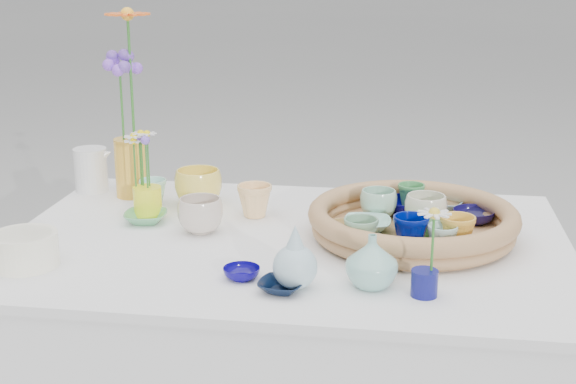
# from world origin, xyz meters

# --- Properties ---
(wicker_tray) EXTENTS (0.47, 0.47, 0.08)m
(wicker_tray) POSITION_xyz_m (0.28, 0.05, 0.80)
(wicker_tray) COLOR #946B47
(wicker_tray) RESTS_ON display_table
(tray_ceramic_0) EXTENTS (0.14, 0.14, 0.04)m
(tray_ceramic_0) POSITION_xyz_m (0.27, 0.17, 0.80)
(tray_ceramic_0) COLOR #070468
(tray_ceramic_0) RESTS_ON wicker_tray
(tray_ceramic_1) EXTENTS (0.12, 0.12, 0.03)m
(tray_ceramic_1) POSITION_xyz_m (0.42, 0.13, 0.80)
(tray_ceramic_1) COLOR #100B3D
(tray_ceramic_1) RESTS_ON wicker_tray
(tray_ceramic_2) EXTENTS (0.09, 0.09, 0.07)m
(tray_ceramic_2) POSITION_xyz_m (0.37, -0.05, 0.82)
(tray_ceramic_2) COLOR gold
(tray_ceramic_2) RESTS_ON wicker_tray
(tray_ceramic_3) EXTENTS (0.14, 0.14, 0.04)m
(tray_ceramic_3) POSITION_xyz_m (0.30, 0.02, 0.80)
(tray_ceramic_3) COLOR #46A65F
(tray_ceramic_3) RESTS_ON wicker_tray
(tray_ceramic_4) EXTENTS (0.10, 0.10, 0.07)m
(tray_ceramic_4) POSITION_xyz_m (0.17, -0.09, 0.82)
(tray_ceramic_4) COLOR gray
(tray_ceramic_4) RESTS_ON wicker_tray
(tray_ceramic_5) EXTENTS (0.11, 0.11, 0.03)m
(tray_ceramic_5) POSITION_xyz_m (0.18, 0.04, 0.80)
(tray_ceramic_5) COLOR #98D7C7
(tray_ceramic_5) RESTS_ON wicker_tray
(tray_ceramic_6) EXTENTS (0.11, 0.11, 0.07)m
(tray_ceramic_6) POSITION_xyz_m (0.20, 0.13, 0.82)
(tray_ceramic_6) COLOR #9BC9AE
(tray_ceramic_6) RESTS_ON wicker_tray
(tray_ceramic_7) EXTENTS (0.10, 0.10, 0.08)m
(tray_ceramic_7) POSITION_xyz_m (0.31, 0.08, 0.82)
(tray_ceramic_7) COLOR beige
(tray_ceramic_7) RESTS_ON wicker_tray
(tray_ceramic_8) EXTENTS (0.12, 0.12, 0.02)m
(tray_ceramic_8) POSITION_xyz_m (0.35, 0.22, 0.80)
(tray_ceramic_8) COLOR #7BAFC7
(tray_ceramic_8) RESTS_ON wicker_tray
(tray_ceramic_9) EXTENTS (0.09, 0.09, 0.07)m
(tray_ceramic_9) POSITION_xyz_m (0.27, -0.07, 0.82)
(tray_ceramic_9) COLOR #000C6B
(tray_ceramic_9) RESTS_ON wicker_tray
(tray_ceramic_10) EXTENTS (0.14, 0.14, 0.03)m
(tray_ceramic_10) POSITION_xyz_m (0.14, -0.03, 0.80)
(tray_ceramic_10) COLOR tan
(tray_ceramic_10) RESTS_ON wicker_tray
(tray_ceramic_11) EXTENTS (0.07, 0.07, 0.06)m
(tray_ceramic_11) POSITION_xyz_m (0.34, -0.08, 0.81)
(tray_ceramic_11) COLOR #99C1B9
(tray_ceramic_11) RESTS_ON wicker_tray
(tray_ceramic_12) EXTENTS (0.09, 0.09, 0.06)m
(tray_ceramic_12) POSITION_xyz_m (0.27, 0.21, 0.81)
(tray_ceramic_12) COLOR #3C8748
(tray_ceramic_12) RESTS_ON wicker_tray
(loose_ceramic_0) EXTENTS (0.14, 0.14, 0.09)m
(loose_ceramic_0) POSITION_xyz_m (-0.26, 0.22, 0.81)
(loose_ceramic_0) COLOR #F6D952
(loose_ceramic_0) RESTS_ON display_table
(loose_ceramic_1) EXTENTS (0.11, 0.11, 0.08)m
(loose_ceramic_1) POSITION_xyz_m (-0.10, 0.15, 0.80)
(loose_ceramic_1) COLOR #FFCA83
(loose_ceramic_1) RESTS_ON display_table
(loose_ceramic_2) EXTENTS (0.11, 0.11, 0.02)m
(loose_ceramic_2) POSITION_xyz_m (-0.35, 0.07, 0.78)
(loose_ceramic_2) COLOR #5BA971
(loose_ceramic_2) RESTS_ON display_table
(loose_ceramic_3) EXTENTS (0.13, 0.13, 0.08)m
(loose_ceramic_3) POSITION_xyz_m (-0.20, 0.02, 0.81)
(loose_ceramic_3) COLOR beige
(loose_ceramic_3) RESTS_ON display_table
(loose_ceramic_4) EXTENTS (0.09, 0.09, 0.02)m
(loose_ceramic_4) POSITION_xyz_m (-0.05, -0.24, 0.78)
(loose_ceramic_4) COLOR #0B0369
(loose_ceramic_4) RESTS_ON display_table
(loose_ceramic_5) EXTENTS (0.07, 0.07, 0.07)m
(loose_ceramic_5) POSITION_xyz_m (-0.38, 0.21, 0.80)
(loose_ceramic_5) COLOR #9FDBC9
(loose_ceramic_5) RESTS_ON display_table
(loose_ceramic_6) EXTENTS (0.10, 0.10, 0.02)m
(loose_ceramic_6) POSITION_xyz_m (0.03, -0.29, 0.78)
(loose_ceramic_6) COLOR black
(loose_ceramic_6) RESTS_ON display_table
(fluted_bowl) EXTENTS (0.15, 0.15, 0.07)m
(fluted_bowl) POSITION_xyz_m (-0.51, -0.24, 0.80)
(fluted_bowl) COLOR white
(fluted_bowl) RESTS_ON display_table
(bud_vase_paleblue) EXTENTS (0.11, 0.11, 0.13)m
(bud_vase_paleblue) POSITION_xyz_m (0.06, -0.27, 0.83)
(bud_vase_paleblue) COLOR #A3C4CE
(bud_vase_paleblue) RESTS_ON display_table
(bud_vase_seafoam) EXTENTS (0.13, 0.13, 0.11)m
(bud_vase_seafoam) POSITION_xyz_m (0.20, -0.24, 0.82)
(bud_vase_seafoam) COLOR #86BEB2
(bud_vase_seafoam) RESTS_ON display_table
(bud_vase_cobalt) EXTENTS (0.07, 0.07, 0.05)m
(bud_vase_cobalt) POSITION_xyz_m (0.30, -0.27, 0.79)
(bud_vase_cobalt) COLOR #0E1060
(bud_vase_cobalt) RESTS_ON display_table
(single_daisy) EXTENTS (0.08, 0.08, 0.13)m
(single_daisy) POSITION_xyz_m (0.31, -0.27, 0.87)
(single_daisy) COLOR white
(single_daisy) RESTS_ON bud_vase_cobalt
(tall_vase_yellow) EXTENTS (0.11, 0.11, 0.16)m
(tall_vase_yellow) POSITION_xyz_m (-0.46, 0.27, 0.84)
(tall_vase_yellow) COLOR gold
(tall_vase_yellow) RESTS_ON display_table
(gerbera) EXTENTS (0.17, 0.17, 0.34)m
(gerbera) POSITION_xyz_m (-0.44, 0.27, 1.08)
(gerbera) COLOR orange
(gerbera) RESTS_ON tall_vase_yellow
(hydrangea) EXTENTS (0.10, 0.10, 0.27)m
(hydrangea) POSITION_xyz_m (-0.47, 0.26, 1.02)
(hydrangea) COLOR #6B44B3
(hydrangea) RESTS_ON tall_vase_yellow
(white_pitcher) EXTENTS (0.13, 0.09, 0.12)m
(white_pitcher) POSITION_xyz_m (-0.58, 0.30, 0.82)
(white_pitcher) COLOR silver
(white_pitcher) RESTS_ON display_table
(daisy_cup) EXTENTS (0.07, 0.07, 0.07)m
(daisy_cup) POSITION_xyz_m (-0.36, 0.11, 0.80)
(daisy_cup) COLOR #FDF921
(daisy_cup) RESTS_ON display_table
(daisy_posy) EXTENTS (0.08, 0.08, 0.14)m
(daisy_posy) POSITION_xyz_m (-0.37, 0.12, 0.91)
(daisy_posy) COLOR silver
(daisy_posy) RESTS_ON daisy_cup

